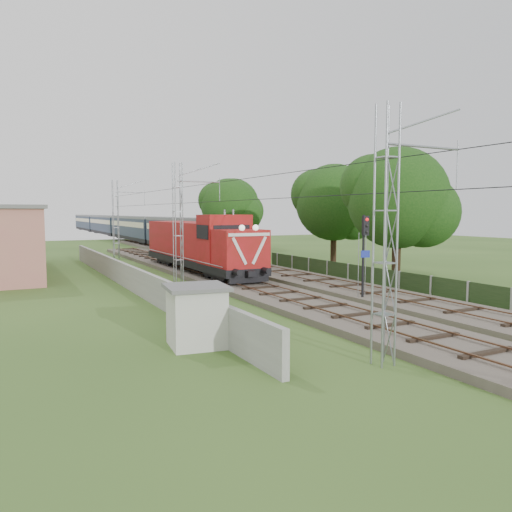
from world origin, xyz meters
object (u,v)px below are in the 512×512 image
locomotive (199,244)px  signal_post (365,243)px  coach_rake (120,225)px  relay_hut (197,315)px

locomotive → signal_post: 15.78m
coach_rake → signal_post: (-1.64, -67.58, 0.65)m
coach_rake → signal_post: signal_post is taller
locomotive → relay_hut: size_ratio=7.51×
coach_rake → relay_hut: size_ratio=38.34×
locomotive → relay_hut: locomotive is taller
coach_rake → locomotive: bearing=-95.5°
signal_post → relay_hut: 11.66m
coach_rake → signal_post: bearing=-91.4°
relay_hut → signal_post: bearing=20.4°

